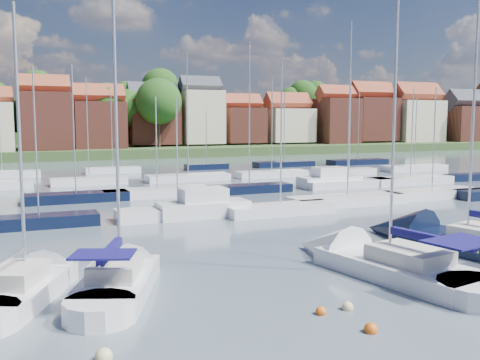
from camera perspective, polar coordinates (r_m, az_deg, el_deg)
name	(u,v)px	position (r m, az deg, el deg)	size (l,w,h in m)	color
ground	(191,185)	(61.67, -5.22, -0.51)	(260.00, 260.00, 0.00)	#424F5A
sailboat_left	(123,277)	(24.96, -12.35, -10.12)	(6.28, 10.53, 14.00)	silver
sailboat_centre	(371,262)	(27.75, 13.81, -8.50)	(5.76, 13.33, 17.48)	silver
sailboat_navy	(445,241)	(33.85, 21.06, -6.05)	(7.13, 14.24, 18.97)	black
sailboat_far	(32,285)	(25.14, -21.28, -10.35)	(6.43, 10.04, 13.12)	silver
buoy_a	(104,360)	(18.00, -14.32, -18.07)	(0.55, 0.55, 0.55)	beige
buoy_b	(371,332)	(20.00, 13.78, -15.50)	(0.50, 0.50, 0.50)	#D85914
buoy_c	(321,314)	(21.32, 8.61, -13.98)	(0.42, 0.42, 0.42)	#D85914
buoy_e	(461,242)	(35.51, 22.49, -6.11)	(0.42, 0.42, 0.42)	#D85914
buoy_g	(347,310)	(21.97, 11.39, -13.40)	(0.45, 0.45, 0.45)	beige
marina_field	(222,185)	(57.68, -1.98, -0.53)	(79.62, 41.41, 15.93)	silver
far_shore_town	(98,130)	(152.51, -14.94, 5.14)	(212.46, 90.00, 22.27)	#324723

